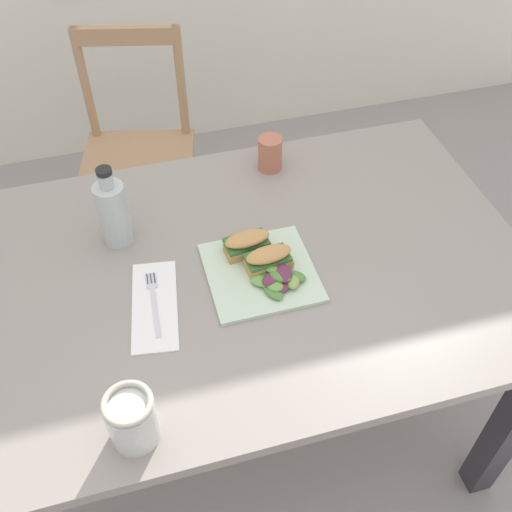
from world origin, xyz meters
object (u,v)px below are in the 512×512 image
Objects in this scene: dining_table at (245,298)px; chair_wooden_far at (138,155)px; bottle_cold_brew at (114,216)px; mason_jar_iced_tea at (132,420)px; fork_on_napkin at (154,298)px; cup_extra_side at (270,153)px; sandwich_half_back at (247,243)px; sandwich_half_front at (268,259)px; plate_lunch at (261,272)px.

chair_wooden_far is (-0.17, 0.90, -0.17)m from dining_table.
bottle_cold_brew is 1.80× the size of mason_jar_iced_tea.
bottle_cold_brew is (-0.10, -0.73, 0.37)m from chair_wooden_far.
cup_extra_side is (0.39, 0.39, 0.04)m from fork_on_napkin.
sandwich_half_back reaches higher than fork_on_napkin.
mason_jar_iced_tea is (-0.35, -0.33, 0.02)m from sandwich_half_front.
mason_jar_iced_tea reaches higher than sandwich_half_back.
cup_extra_side is at bearing -59.01° from chair_wooden_far.
bottle_cold_brew is at bearing 146.12° from plate_lunch.
chair_wooden_far is 7.64× the size of sandwich_half_back.
chair_wooden_far is 4.68× the size of fork_on_napkin.
plate_lunch is at bearing -77.92° from chair_wooden_far.
plate_lunch is 2.18× the size of sandwich_half_front.
dining_table is 0.50m from mason_jar_iced_tea.
fork_on_napkin is at bearing -168.95° from dining_table.
sandwich_half_front is (0.02, 0.01, 0.03)m from plate_lunch.
fork_on_napkin is (-0.24, -0.08, -0.03)m from sandwich_half_back.
sandwich_half_front is 0.07m from sandwich_half_back.
chair_wooden_far is 7.20× the size of mason_jar_iced_tea.
mason_jar_iced_tea is (-0.08, -0.31, 0.05)m from fork_on_napkin.
dining_table is 1.56× the size of chair_wooden_far.
sandwich_half_front is 1.00× the size of sandwich_half_back.
fork_on_napkin is at bearing -134.96° from cup_extra_side.
dining_table is 0.93m from chair_wooden_far.
bottle_cold_brew is at bearing 103.46° from fork_on_napkin.
dining_table is 11.92× the size of sandwich_half_back.
mason_jar_iced_tea is (-0.13, -1.26, 0.35)m from chair_wooden_far.
dining_table is 7.31× the size of fork_on_napkin.
plate_lunch is (0.03, -0.03, 0.12)m from dining_table.
plate_lunch is at bearing -33.88° from bottle_cold_brew.
sandwich_half_front reaches higher than dining_table.
chair_wooden_far reaches higher than dining_table.
sandwich_half_front is at bearing -27.09° from dining_table.
chair_wooden_far is at bearing 120.99° from cup_extra_side.
plate_lunch is 0.04m from sandwich_half_front.
cup_extra_side is (0.47, 0.70, -0.01)m from mason_jar_iced_tea.
cup_extra_side is at bearing 64.34° from sandwich_half_back.
chair_wooden_far is 0.73m from cup_extra_side.
fork_on_napkin is (-0.22, -0.04, 0.12)m from dining_table.
sandwich_half_back is 0.61× the size of fork_on_napkin.
plate_lunch reaches higher than dining_table.
sandwich_half_back is (-0.01, 0.07, 0.03)m from plate_lunch.
chair_wooden_far is 7.64× the size of sandwich_half_front.
dining_table is at bearing 11.05° from fork_on_napkin.
plate_lunch is 1.14× the size of bottle_cold_brew.
bottle_cold_brew is at bearing 148.05° from dining_table.
sandwich_half_front reaches higher than fork_on_napkin.
plate_lunch is at bearing -48.12° from dining_table.
plate_lunch is at bearing -160.24° from sandwich_half_front.
chair_wooden_far is 0.99m from fork_on_napkin.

